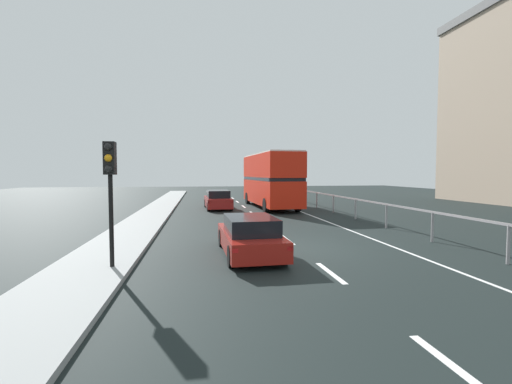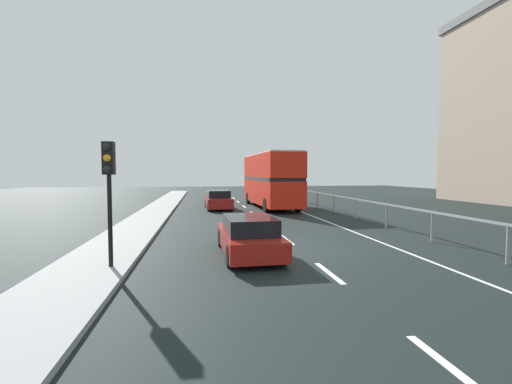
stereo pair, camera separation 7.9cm
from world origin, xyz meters
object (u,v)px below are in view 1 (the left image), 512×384
Objects in this scene: hatchback_car_near at (250,236)px; sedan_car_ahead at (218,200)px; double_decker_bus_red at (270,179)px; traffic_signal_pole at (110,173)px.

hatchback_car_near is 15.33m from sedan_car_ahead.
hatchback_car_near is at bearing -106.41° from double_decker_bus_red.
traffic_signal_pole is at bearing -117.37° from double_decker_bus_red.
double_decker_bus_red is at bearing 4.88° from sedan_car_ahead.
double_decker_bus_red is at bearing 74.40° from hatchback_car_near.
double_decker_bus_red is 16.42m from hatchback_car_near.
hatchback_car_near is at bearing -91.50° from sedan_car_ahead.
double_decker_bus_red reaches higher than hatchback_car_near.
double_decker_bus_red reaches higher than traffic_signal_pole.
double_decker_bus_red is 2.28× the size of hatchback_car_near.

